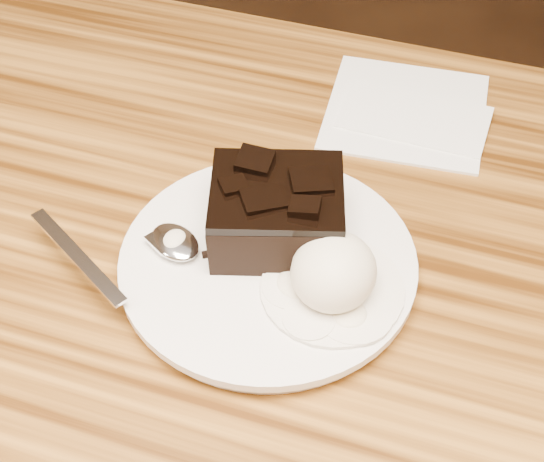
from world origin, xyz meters
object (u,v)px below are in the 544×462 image
(plate, at_px, (268,266))
(napkin, at_px, (406,110))
(brownie, at_px, (277,215))
(spoon, at_px, (175,244))
(ice_cream_scoop, at_px, (334,272))

(plate, distance_m, napkin, 0.24)
(brownie, relative_size, spoon, 0.55)
(brownie, bearing_deg, plate, -87.46)
(brownie, bearing_deg, ice_cream_scoop, -35.48)
(plate, bearing_deg, ice_cream_scoop, -15.44)
(plate, bearing_deg, napkin, 75.27)
(plate, distance_m, spoon, 0.07)
(brownie, height_order, spoon, brownie)
(ice_cream_scoop, bearing_deg, spoon, 178.70)
(ice_cream_scoop, relative_size, napkin, 0.45)
(brownie, distance_m, napkin, 0.22)
(plate, distance_m, ice_cream_scoop, 0.07)
(plate, xyz_separation_m, spoon, (-0.07, -0.01, 0.01))
(plate, bearing_deg, brownie, 92.54)
(brownie, height_order, ice_cream_scoop, ice_cream_scoop)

